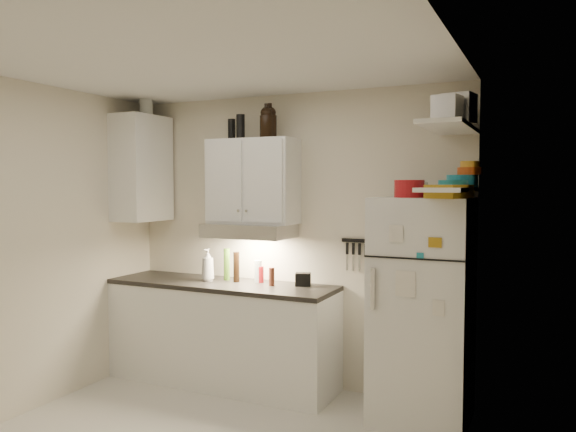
% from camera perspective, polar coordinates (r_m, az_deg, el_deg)
% --- Properties ---
extents(ceiling, '(3.20, 3.00, 0.02)m').
position_cam_1_polar(ceiling, '(3.81, -9.55, 15.52)').
color(ceiling, white).
rests_on(ceiling, ground).
extents(back_wall, '(3.20, 0.02, 2.60)m').
position_cam_1_polar(back_wall, '(5.06, 0.37, -2.41)').
color(back_wall, beige).
rests_on(back_wall, ground).
extents(left_wall, '(0.02, 3.00, 2.60)m').
position_cam_1_polar(left_wall, '(4.84, -25.28, -2.97)').
color(left_wall, beige).
rests_on(left_wall, ground).
extents(right_wall, '(0.02, 3.00, 2.60)m').
position_cam_1_polar(right_wall, '(3.14, 15.75, -5.97)').
color(right_wall, beige).
rests_on(right_wall, ground).
extents(base_cabinet, '(2.10, 0.60, 0.88)m').
position_cam_1_polar(base_cabinet, '(5.20, -6.73, -11.91)').
color(base_cabinet, white).
rests_on(base_cabinet, floor).
extents(countertop, '(2.10, 0.62, 0.04)m').
position_cam_1_polar(countertop, '(5.10, -6.76, -6.92)').
color(countertop, black).
rests_on(countertop, base_cabinet).
extents(upper_cabinet, '(0.80, 0.33, 0.75)m').
position_cam_1_polar(upper_cabinet, '(5.01, -3.58, 3.54)').
color(upper_cabinet, white).
rests_on(upper_cabinet, back_wall).
extents(side_cabinet, '(0.33, 0.55, 1.00)m').
position_cam_1_polar(side_cabinet, '(5.55, -14.64, 4.70)').
color(side_cabinet, white).
rests_on(side_cabinet, left_wall).
extents(range_hood, '(0.76, 0.46, 0.12)m').
position_cam_1_polar(range_hood, '(4.97, -3.93, -1.48)').
color(range_hood, silver).
rests_on(range_hood, back_wall).
extents(fridge, '(0.70, 0.68, 1.70)m').
position_cam_1_polar(fridge, '(4.41, 13.49, -9.26)').
color(fridge, white).
rests_on(fridge, floor).
extents(shelf_hi, '(0.30, 0.95, 0.03)m').
position_cam_1_polar(shelf_hi, '(4.16, 16.08, 8.67)').
color(shelf_hi, white).
rests_on(shelf_hi, right_wall).
extents(shelf_lo, '(0.30, 0.95, 0.03)m').
position_cam_1_polar(shelf_lo, '(4.14, 15.99, 2.60)').
color(shelf_lo, white).
rests_on(shelf_lo, right_wall).
extents(knife_strip, '(0.42, 0.02, 0.03)m').
position_cam_1_polar(knife_strip, '(4.78, 7.89, -2.53)').
color(knife_strip, black).
rests_on(knife_strip, back_wall).
extents(dutch_oven, '(0.27, 0.27, 0.13)m').
position_cam_1_polar(dutch_oven, '(4.28, 12.22, 2.73)').
color(dutch_oven, '#AF141A').
rests_on(dutch_oven, fridge).
extents(book_stack, '(0.31, 0.34, 0.09)m').
position_cam_1_polar(book_stack, '(4.03, 16.03, 2.40)').
color(book_stack, '#AD7E15').
rests_on(book_stack, fridge).
extents(spice_jar, '(0.07, 0.07, 0.11)m').
position_cam_1_polar(spice_jar, '(4.29, 13.58, 2.60)').
color(spice_jar, silver).
rests_on(spice_jar, fridge).
extents(stock_pot, '(0.31, 0.31, 0.18)m').
position_cam_1_polar(stock_pot, '(4.45, 16.49, 9.62)').
color(stock_pot, silver).
rests_on(stock_pot, shelf_hi).
extents(tin_a, '(0.23, 0.22, 0.20)m').
position_cam_1_polar(tin_a, '(4.10, 16.95, 10.38)').
color(tin_a, '#AAAAAD').
rests_on(tin_a, shelf_hi).
extents(tin_b, '(0.19, 0.19, 0.17)m').
position_cam_1_polar(tin_b, '(3.90, 15.87, 10.48)').
color(tin_b, '#AAAAAD').
rests_on(tin_b, shelf_hi).
extents(bowl_teal, '(0.23, 0.23, 0.09)m').
position_cam_1_polar(bowl_teal, '(4.39, 17.28, 3.40)').
color(bowl_teal, teal).
rests_on(bowl_teal, shelf_lo).
extents(bowl_orange, '(0.18, 0.18, 0.06)m').
position_cam_1_polar(bowl_orange, '(4.38, 18.01, 4.36)').
color(bowl_orange, '#BE4411').
rests_on(bowl_orange, bowl_teal).
extents(bowl_yellow, '(0.14, 0.14, 0.05)m').
position_cam_1_polar(bowl_yellow, '(4.38, 18.02, 5.02)').
color(bowl_yellow, gold).
rests_on(bowl_yellow, bowl_orange).
extents(plates, '(0.27, 0.27, 0.05)m').
position_cam_1_polar(plates, '(4.18, 16.41, 3.16)').
color(plates, teal).
rests_on(plates, shelf_lo).
extents(growler_a, '(0.13, 0.13, 0.28)m').
position_cam_1_polar(growler_a, '(4.98, -1.85, 9.51)').
color(growler_a, black).
rests_on(growler_a, upper_cabinet).
extents(growler_b, '(0.13, 0.13, 0.27)m').
position_cam_1_polar(growler_b, '(4.93, -2.21, 9.52)').
color(growler_b, black).
rests_on(growler_b, upper_cabinet).
extents(thermos_a, '(0.10, 0.10, 0.22)m').
position_cam_1_polar(thermos_a, '(5.06, -4.85, 9.02)').
color(thermos_a, black).
rests_on(thermos_a, upper_cabinet).
extents(thermos_b, '(0.09, 0.09, 0.20)m').
position_cam_1_polar(thermos_b, '(5.23, -5.75, 8.71)').
color(thermos_b, black).
rests_on(thermos_b, upper_cabinet).
extents(side_jar, '(0.12, 0.12, 0.17)m').
position_cam_1_polar(side_jar, '(5.58, -14.23, 10.70)').
color(side_jar, silver).
rests_on(side_jar, side_cabinet).
extents(soap_bottle, '(0.14, 0.14, 0.33)m').
position_cam_1_polar(soap_bottle, '(5.16, -8.15, -4.75)').
color(soap_bottle, white).
rests_on(soap_bottle, countertop).
extents(pepper_mill, '(0.06, 0.06, 0.16)m').
position_cam_1_polar(pepper_mill, '(4.88, -1.67, -6.18)').
color(pepper_mill, brown).
rests_on(pepper_mill, countertop).
extents(oil_bottle, '(0.07, 0.07, 0.29)m').
position_cam_1_polar(oil_bottle, '(5.19, -6.24, -4.89)').
color(oil_bottle, '#416E1B').
rests_on(oil_bottle, countertop).
extents(vinegar_bottle, '(0.06, 0.06, 0.27)m').
position_cam_1_polar(vinegar_bottle, '(5.08, -5.26, -5.17)').
color(vinegar_bottle, black).
rests_on(vinegar_bottle, countertop).
extents(clear_bottle, '(0.08, 0.08, 0.20)m').
position_cam_1_polar(clear_bottle, '(5.05, -3.05, -5.65)').
color(clear_bottle, silver).
rests_on(clear_bottle, countertop).
extents(red_jar, '(0.09, 0.09, 0.14)m').
position_cam_1_polar(red_jar, '(5.05, -2.88, -5.95)').
color(red_jar, '#AF141A').
rests_on(red_jar, countertop).
extents(caddy, '(0.15, 0.13, 0.11)m').
position_cam_1_polar(caddy, '(4.88, 1.55, -6.46)').
color(caddy, black).
rests_on(caddy, countertop).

